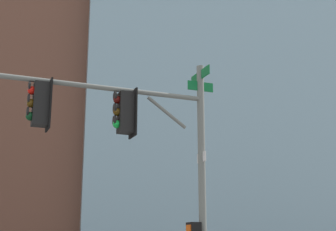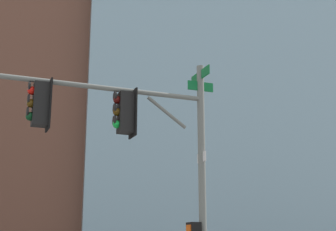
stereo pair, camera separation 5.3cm
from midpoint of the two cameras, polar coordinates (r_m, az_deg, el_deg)
signal_pole_assembly at (r=12.06m, az=-3.62°, el=-3.09°), size 5.48×1.41×6.88m
building_brick_midblock at (r=64.86m, az=5.33°, el=2.95°), size 20.87×18.05×43.91m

